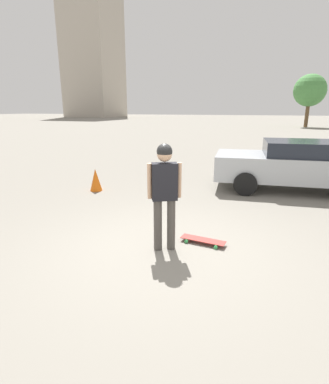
{
  "coord_description": "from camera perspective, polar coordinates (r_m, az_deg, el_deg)",
  "views": [
    {
      "loc": [
        -1.59,
        4.32,
        2.28
      ],
      "look_at": [
        0.0,
        0.0,
        0.99
      ],
      "focal_mm": 28.0,
      "sensor_mm": 36.0,
      "label": 1
    }
  ],
  "objects": [
    {
      "name": "ground_plane",
      "position": [
        5.14,
        -0.0,
        -10.73
      ],
      "size": [
        220.0,
        220.0,
        0.0
      ],
      "primitive_type": "plane",
      "color": "gray"
    },
    {
      "name": "person",
      "position": [
        4.76,
        -0.0,
        0.9
      ],
      "size": [
        0.49,
        0.36,
        1.76
      ],
      "rotation": [
        0.0,
        0.0,
        -2.66
      ],
      "color": "#4C4742",
      "rests_on": "ground_plane"
    },
    {
      "name": "skateboard",
      "position": [
        5.34,
        7.33,
        -9.07
      ],
      "size": [
        0.8,
        0.33,
        0.08
      ],
      "rotation": [
        0.0,
        0.0,
        -0.11
      ],
      "color": "#A5332D",
      "rests_on": "ground_plane"
    },
    {
      "name": "car_parked_near",
      "position": [
        9.36,
        23.92,
        4.83
      ],
      "size": [
        4.67,
        2.45,
        1.41
      ],
      "rotation": [
        0.0,
        0.0,
        0.11
      ],
      "color": "#ADB2B7",
      "rests_on": "ground_plane"
    },
    {
      "name": "building_block_distant",
      "position": [
        91.81,
        -13.55,
        26.17
      ],
      "size": [
        12.73,
        13.1,
        39.47
      ],
      "color": "#B2A899",
      "rests_on": "ground_plane"
    },
    {
      "name": "tree_distant",
      "position": [
        42.85,
        25.95,
        16.98
      ],
      "size": [
        3.87,
        3.87,
        6.38
      ],
      "color": "brown",
      "rests_on": "ground_plane"
    },
    {
      "name": "traffic_cone",
      "position": [
        8.76,
        -12.97,
        2.27
      ],
      "size": [
        0.34,
        0.34,
        0.64
      ],
      "color": "orange",
      "rests_on": "ground_plane"
    }
  ]
}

